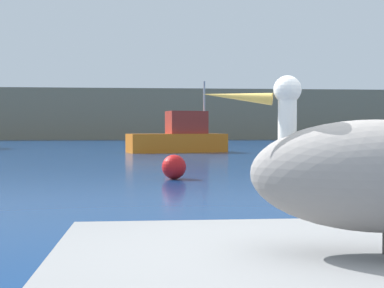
# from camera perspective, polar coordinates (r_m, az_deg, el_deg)

# --- Properties ---
(hillside_backdrop) EXTENTS (140.00, 11.53, 6.81)m
(hillside_backdrop) POSITION_cam_1_polar(r_m,az_deg,el_deg) (74.68, -4.42, 3.15)
(hillside_backdrop) COLOR #7F755B
(hillside_backdrop) RESTS_ON ground
(pelican) EXTENTS (1.42, 0.86, 0.86)m
(pelican) POSITION_cam_1_polar(r_m,az_deg,el_deg) (2.57, 19.13, -3.16)
(pelican) COLOR gray
(pelican) RESTS_ON pier_dock
(fishing_boat_orange) EXTENTS (6.04, 3.29, 4.24)m
(fishing_boat_orange) POSITION_cam_1_polar(r_m,az_deg,el_deg) (30.83, -1.38, 0.70)
(fishing_boat_orange) COLOR orange
(fishing_boat_orange) RESTS_ON ground
(mooring_buoy) EXTENTS (0.66, 0.66, 0.66)m
(mooring_buoy) POSITION_cam_1_polar(r_m,az_deg,el_deg) (14.11, -1.98, -2.51)
(mooring_buoy) COLOR red
(mooring_buoy) RESTS_ON ground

